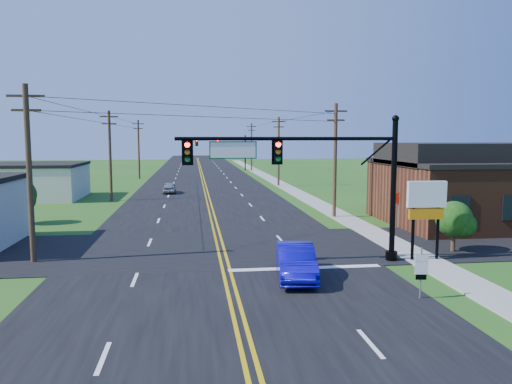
{
  "coord_description": "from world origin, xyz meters",
  "views": [
    {
      "loc": [
        -1.37,
        -16.2,
        6.37
      ],
      "look_at": [
        1.98,
        10.0,
        3.46
      ],
      "focal_mm": 35.0,
      "sensor_mm": 36.0,
      "label": 1
    }
  ],
  "objects": [
    {
      "name": "utility_pole_left_b",
      "position": [
        -9.5,
        35.0,
        4.72
      ],
      "size": [
        1.8,
        0.28,
        9.0
      ],
      "color": "#39261A",
      "rests_on": "ground"
    },
    {
      "name": "road_main",
      "position": [
        0.0,
        50.0,
        0.02
      ],
      "size": [
        16.0,
        220.0,
        0.04
      ],
      "primitive_type": "cube",
      "color": "black",
      "rests_on": "ground"
    },
    {
      "name": "utility_pole_right_a",
      "position": [
        9.8,
        22.0,
        4.72
      ],
      "size": [
        1.8,
        0.28,
        9.0
      ],
      "color": "#39261A",
      "rests_on": "ground"
    },
    {
      "name": "route_sign",
      "position": [
        7.5,
        1.95,
        1.2
      ],
      "size": [
        0.52,
        0.12,
        2.07
      ],
      "rotation": [
        0.0,
        0.0,
        -0.14
      ],
      "color": "slate",
      "rests_on": "ground"
    },
    {
      "name": "cream_bldg_far",
      "position": [
        -19.0,
        38.0,
        1.86
      ],
      "size": [
        12.2,
        9.2,
        3.7
      ],
      "color": "beige",
      "rests_on": "ground"
    },
    {
      "name": "pylon_sign",
      "position": [
        10.5,
        7.79,
        3.03
      ],
      "size": [
        2.03,
        0.36,
        4.15
      ],
      "rotation": [
        0.0,
        0.0,
        -0.04
      ],
      "color": "black",
      "rests_on": "ground"
    },
    {
      "name": "signal_mast_main",
      "position": [
        4.34,
        8.0,
        4.75
      ],
      "size": [
        11.3,
        0.6,
        7.48
      ],
      "color": "black",
      "rests_on": "ground"
    },
    {
      "name": "sidewalk",
      "position": [
        10.5,
        40.0,
        0.04
      ],
      "size": [
        2.0,
        160.0,
        0.08
      ],
      "primitive_type": "cube",
      "color": "gray",
      "rests_on": "ground"
    },
    {
      "name": "blue_car",
      "position": [
        3.19,
        5.36,
        0.77
      ],
      "size": [
        2.17,
        4.83,
        1.54
      ],
      "primitive_type": "imported",
      "rotation": [
        0.0,
        0.0,
        -0.12
      ],
      "color": "#0D07A8",
      "rests_on": "ground"
    },
    {
      "name": "brick_building",
      "position": [
        20.0,
        18.0,
        2.35
      ],
      "size": [
        14.2,
        11.2,
        4.7
      ],
      "color": "#582D19",
      "rests_on": "ground"
    },
    {
      "name": "tree_left",
      "position": [
        -14.0,
        22.0,
        2.16
      ],
      "size": [
        2.4,
        2.4,
        3.37
      ],
      "color": "#39261A",
      "rests_on": "ground"
    },
    {
      "name": "stop_sign",
      "position": [
        13.0,
        16.98,
        1.85
      ],
      "size": [
        0.91,
        0.14,
        2.57
      ],
      "rotation": [
        0.0,
        0.0,
        -0.09
      ],
      "color": "slate",
      "rests_on": "ground"
    },
    {
      "name": "signal_mast_far",
      "position": [
        4.44,
        80.0,
        4.55
      ],
      "size": [
        10.98,
        0.6,
        7.48
      ],
      "color": "black",
      "rests_on": "ground"
    },
    {
      "name": "road_cross",
      "position": [
        0.0,
        12.0,
        0.02
      ],
      "size": [
        70.0,
        10.0,
        0.04
      ],
      "primitive_type": "cube",
      "color": "black",
      "rests_on": "ground"
    },
    {
      "name": "utility_pole_right_c",
      "position": [
        9.8,
        78.0,
        4.72
      ],
      "size": [
        1.8,
        0.28,
        9.0
      ],
      "color": "#39261A",
      "rests_on": "ground"
    },
    {
      "name": "utility_pole_left_c",
      "position": [
        -9.5,
        62.0,
        4.72
      ],
      "size": [
        1.8,
        0.28,
        9.0
      ],
      "color": "#39261A",
      "rests_on": "ground"
    },
    {
      "name": "ground",
      "position": [
        0.0,
        0.0,
        0.0
      ],
      "size": [
        260.0,
        260.0,
        0.0
      ],
      "primitive_type": "plane",
      "color": "#1B4F16",
      "rests_on": "ground"
    },
    {
      "name": "utility_pole_right_b",
      "position": [
        9.8,
        48.0,
        4.72
      ],
      "size": [
        1.8,
        0.28,
        9.0
      ],
      "color": "#39261A",
      "rests_on": "ground"
    },
    {
      "name": "distant_car",
      "position": [
        -4.01,
        41.14,
        0.63
      ],
      "size": [
        1.53,
        3.71,
        1.26
      ],
      "primitive_type": "imported",
      "rotation": [
        0.0,
        0.0,
        3.15
      ],
      "color": "#A0A0A4",
      "rests_on": "ground"
    },
    {
      "name": "utility_pole_left_a",
      "position": [
        -9.5,
        10.0,
        4.72
      ],
      "size": [
        1.8,
        0.28,
        9.0
      ],
      "color": "#39261A",
      "rests_on": "ground"
    },
    {
      "name": "shrub_corner",
      "position": [
        13.0,
        9.5,
        1.85
      ],
      "size": [
        2.0,
        2.0,
        2.86
      ],
      "color": "#39261A",
      "rests_on": "ground"
    },
    {
      "name": "tree_right_back",
      "position": [
        16.0,
        26.0,
        2.6
      ],
      "size": [
        3.0,
        3.0,
        4.1
      ],
      "color": "#39261A",
      "rests_on": "ground"
    }
  ]
}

